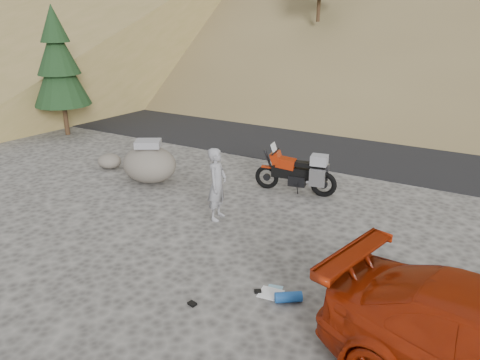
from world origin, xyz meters
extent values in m
plane|color=#44423F|center=(0.00, 0.00, 0.00)|extent=(140.00, 140.00, 0.00)
cube|color=black|center=(0.00, 9.00, 0.00)|extent=(120.00, 7.00, 0.05)
cube|color=olive|center=(-30.00, 20.00, 2.00)|extent=(45.29, 46.00, 24.26)
cylinder|color=#331F12|center=(-4.00, 14.00, 4.90)|extent=(0.17, 0.17, 1.40)
cylinder|color=#331F12|center=(-18.00, 16.00, 3.57)|extent=(0.15, 0.15, 1.26)
cone|color=black|center=(-18.00, 16.00, 4.96)|extent=(1.80, 1.80, 2.03)
cylinder|color=#331F12|center=(-11.00, 4.50, 0.77)|extent=(0.18, 0.18, 1.54)
cone|color=black|center=(-11.00, 4.50, 2.47)|extent=(2.20, 2.20, 2.47)
cone|color=black|center=(-11.00, 4.50, 3.41)|extent=(1.65, 1.65, 1.93)
cone|color=black|center=(-11.00, 4.50, 4.35)|extent=(1.10, 1.10, 1.39)
torus|color=black|center=(-1.27, 3.19, 0.35)|extent=(0.71, 0.24, 0.70)
cylinder|color=black|center=(-1.27, 3.19, 0.35)|extent=(0.22, 0.10, 0.21)
torus|color=black|center=(0.36, 3.45, 0.35)|extent=(0.76, 0.26, 0.74)
cylinder|color=black|center=(0.36, 3.45, 0.35)|extent=(0.24, 0.12, 0.23)
cylinder|color=black|center=(-1.19, 3.21, 0.74)|extent=(0.40, 0.12, 0.86)
cylinder|color=black|center=(-1.04, 3.23, 1.15)|extent=(0.15, 0.66, 0.05)
cube|color=black|center=(-0.48, 3.32, 0.58)|extent=(1.30, 0.45, 0.32)
cube|color=black|center=(-0.38, 3.33, 0.37)|extent=(0.52, 0.39, 0.30)
cube|color=maroon|center=(-0.73, 3.28, 0.85)|extent=(0.60, 0.40, 0.33)
cube|color=maroon|center=(-1.01, 3.24, 0.98)|extent=(0.37, 0.41, 0.38)
cube|color=silver|center=(-1.08, 3.22, 1.25)|extent=(0.17, 0.33, 0.27)
cube|color=black|center=(-0.22, 3.36, 0.87)|extent=(0.61, 0.32, 0.13)
cube|color=black|center=(0.18, 3.42, 0.83)|extent=(0.40, 0.25, 0.11)
cube|color=#AEAEB3|center=(0.26, 3.16, 0.62)|extent=(0.44, 0.19, 0.48)
cube|color=#AEAEB3|center=(0.18, 3.70, 0.62)|extent=(0.44, 0.19, 0.48)
cube|color=gray|center=(0.20, 3.43, 1.04)|extent=(0.50, 0.43, 0.28)
cube|color=maroon|center=(-1.27, 3.19, 0.67)|extent=(0.33, 0.18, 0.04)
cylinder|color=black|center=(-0.30, 3.15, 0.19)|extent=(0.06, 0.22, 0.39)
cylinder|color=#AEAEB3|center=(0.17, 3.27, 0.43)|extent=(0.49, 0.17, 0.14)
imported|color=gray|center=(-1.46, 0.80, 0.00)|extent=(0.54, 0.73, 1.84)
ellipsoid|color=#504C44|center=(-4.59, 1.98, 0.54)|extent=(2.03, 1.87, 1.09)
cube|color=gray|center=(-4.59, 1.98, 1.18)|extent=(0.81, 0.76, 0.18)
ellipsoid|color=#504C44|center=(-6.54, 2.29, 0.24)|extent=(0.89, 0.83, 0.47)
cube|color=white|center=(1.13, -1.50, 0.01)|extent=(0.47, 0.43, 0.01)
cylinder|color=#1A50A1|center=(1.52, -1.56, 0.10)|extent=(0.51, 0.44, 0.20)
cylinder|color=#1A50A1|center=(2.60, -0.86, 0.10)|extent=(0.08, 0.08, 0.20)
cone|color=#AF0B0E|center=(2.79, -1.87, 0.09)|extent=(0.18, 0.18, 0.18)
cube|color=black|center=(0.05, -2.49, 0.02)|extent=(0.17, 0.14, 0.04)
cube|color=black|center=(0.90, -1.57, 0.02)|extent=(0.16, 0.16, 0.04)
cube|color=#86B7CF|center=(1.13, -1.30, 0.01)|extent=(0.32, 0.26, 0.01)
camera|label=1|loc=(4.25, -8.21, 5.11)|focal=35.00mm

